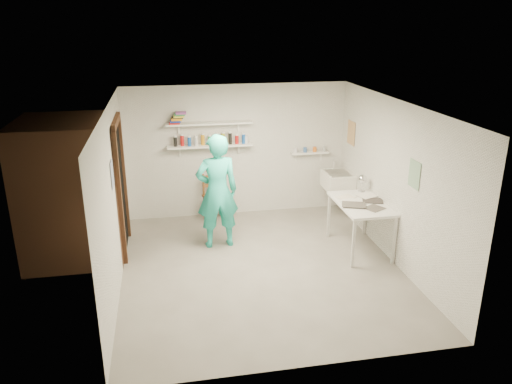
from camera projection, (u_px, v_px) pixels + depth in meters
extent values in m
cube|color=slate|center=(261.00, 268.00, 7.36)|extent=(4.00, 4.50, 0.02)
cube|color=silver|center=(262.00, 105.00, 6.56)|extent=(4.00, 4.50, 0.02)
cube|color=silver|center=(237.00, 151.00, 9.05)|extent=(4.00, 0.02, 2.40)
cube|color=silver|center=(307.00, 267.00, 4.86)|extent=(4.00, 0.02, 2.40)
cube|color=silver|center=(113.00, 201.00, 6.61)|extent=(0.02, 4.50, 2.40)
cube|color=silver|center=(396.00, 183.00, 7.31)|extent=(0.02, 4.50, 2.40)
cube|color=black|center=(121.00, 189.00, 7.65)|extent=(0.02, 0.90, 2.00)
cube|color=brown|center=(72.00, 189.00, 7.51)|extent=(1.40, 1.50, 2.10)
cube|color=brown|center=(116.00, 122.00, 7.30)|extent=(0.06, 1.05, 0.10)
cube|color=brown|center=(120.00, 200.00, 7.19)|extent=(0.06, 0.10, 2.00)
cube|color=brown|center=(124.00, 179.00, 8.12)|extent=(0.06, 0.10, 2.00)
cube|color=white|center=(210.00, 146.00, 8.79)|extent=(1.50, 0.22, 0.03)
cube|color=white|center=(209.00, 123.00, 8.66)|extent=(1.50, 0.22, 0.03)
cube|color=white|center=(310.00, 153.00, 9.23)|extent=(0.70, 0.14, 0.03)
cube|color=#334C7F|center=(112.00, 174.00, 6.54)|extent=(0.01, 0.28, 0.36)
cube|color=#995933|center=(351.00, 133.00, 8.86)|extent=(0.01, 0.34, 0.42)
cube|color=#3F724C|center=(414.00, 174.00, 6.70)|extent=(0.01, 0.30, 0.38)
cube|color=white|center=(338.00, 181.00, 9.01)|extent=(0.48, 0.60, 0.30)
imported|color=#27C3B0|center=(217.00, 192.00, 7.79)|extent=(0.71, 0.50, 1.84)
cylinder|color=beige|center=(216.00, 169.00, 7.90)|extent=(0.33, 0.07, 0.33)
cube|color=brown|center=(217.00, 197.00, 8.93)|extent=(0.53, 0.52, 0.91)
cube|color=silver|center=(360.00, 226.00, 7.81)|extent=(0.72, 1.19, 0.80)
sphere|color=silver|center=(363.00, 179.00, 8.08)|extent=(0.15, 0.15, 0.15)
cylinder|color=black|center=(173.00, 142.00, 8.65)|extent=(0.06, 0.06, 0.17)
cylinder|color=red|center=(181.00, 141.00, 8.67)|extent=(0.06, 0.06, 0.17)
cylinder|color=blue|center=(188.00, 141.00, 8.69)|extent=(0.06, 0.06, 0.17)
cylinder|color=white|center=(195.00, 141.00, 8.72)|extent=(0.06, 0.06, 0.17)
cylinder|color=orange|center=(203.00, 141.00, 8.74)|extent=(0.06, 0.06, 0.17)
cylinder|color=#268C3F|center=(210.00, 140.00, 8.76)|extent=(0.06, 0.06, 0.17)
cylinder|color=#8C268C|center=(217.00, 140.00, 8.78)|extent=(0.06, 0.06, 0.17)
cylinder|color=gold|center=(224.00, 140.00, 8.81)|extent=(0.06, 0.06, 0.17)
cylinder|color=black|center=(231.00, 139.00, 8.83)|extent=(0.06, 0.06, 0.17)
cylinder|color=red|center=(238.00, 139.00, 8.85)|extent=(0.06, 0.06, 0.17)
cylinder|color=blue|center=(245.00, 139.00, 8.87)|extent=(0.06, 0.06, 0.17)
cube|color=red|center=(174.00, 123.00, 8.55)|extent=(0.18, 0.14, 0.03)
cube|color=#1933A5|center=(175.00, 121.00, 8.54)|extent=(0.18, 0.14, 0.03)
cube|color=orange|center=(177.00, 120.00, 8.53)|extent=(0.18, 0.14, 0.03)
cube|color=black|center=(178.00, 118.00, 8.53)|extent=(0.18, 0.14, 0.03)
cube|color=yellow|center=(179.00, 116.00, 8.52)|extent=(0.18, 0.14, 0.03)
cube|color=#338C4C|center=(180.00, 115.00, 8.52)|extent=(0.18, 0.14, 0.03)
cube|color=#8C3F8C|center=(181.00, 113.00, 8.51)|extent=(0.18, 0.14, 0.03)
cylinder|color=silver|center=(299.00, 150.00, 9.18)|extent=(0.07, 0.07, 0.09)
cylinder|color=#335999|center=(306.00, 150.00, 9.20)|extent=(0.07, 0.07, 0.09)
cylinder|color=orange|center=(313.00, 149.00, 9.22)|extent=(0.07, 0.07, 0.09)
cylinder|color=#999999|center=(321.00, 149.00, 9.25)|extent=(0.07, 0.07, 0.09)
cube|color=silver|center=(361.00, 203.00, 7.68)|extent=(0.30, 0.22, 0.00)
cube|color=#4C4742|center=(361.00, 202.00, 7.68)|extent=(0.30, 0.22, 0.00)
cube|color=beige|center=(361.00, 202.00, 7.67)|extent=(0.30, 0.22, 0.00)
cube|color=#383330|center=(361.00, 202.00, 7.67)|extent=(0.30, 0.22, 0.00)
cube|color=silver|center=(361.00, 202.00, 7.67)|extent=(0.30, 0.22, 0.00)
cube|color=silver|center=(362.00, 201.00, 7.67)|extent=(0.30, 0.22, 0.00)
cube|color=#4C4742|center=(362.00, 201.00, 7.67)|extent=(0.30, 0.22, 0.00)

